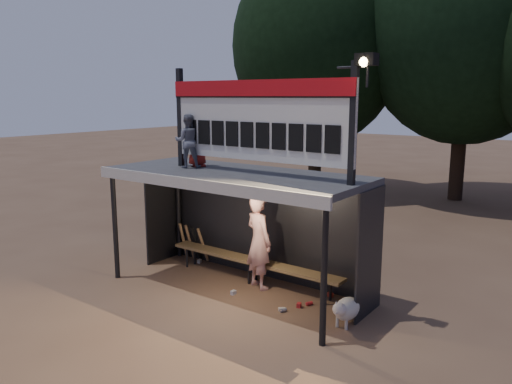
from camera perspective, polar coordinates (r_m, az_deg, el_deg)
ground at (r=9.83m, az=-2.37°, el=-11.17°), size 80.00×80.00×0.00m
player at (r=9.68m, az=0.33°, el=-5.68°), size 0.79×0.65×1.86m
child_a at (r=9.75m, az=-7.79°, el=5.78°), size 0.64×0.62×1.04m
child_b at (r=9.93m, az=-6.77°, el=6.06°), size 0.64×0.59×1.09m
dugout_shelter at (r=9.48m, az=-1.53°, el=-0.33°), size 5.10×2.08×2.32m
scoreboard_assembly at (r=8.77m, az=0.30°, el=8.50°), size 4.10×0.27×1.99m
bench at (r=10.08m, az=-0.41°, el=-7.95°), size 4.00×0.35×0.48m
tree_left at (r=19.74m, az=7.03°, el=16.12°), size 6.46×6.46×9.27m
tree_mid at (r=19.33m, az=23.09°, el=17.42°), size 7.22×7.22×10.36m
dog at (r=8.48m, az=10.26°, el=-13.02°), size 0.36×0.81×0.49m
bats at (r=11.44m, az=-7.20°, el=-5.75°), size 0.67×0.35×0.84m
litter at (r=9.52m, az=1.99°, el=-11.67°), size 3.40×1.20×0.08m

